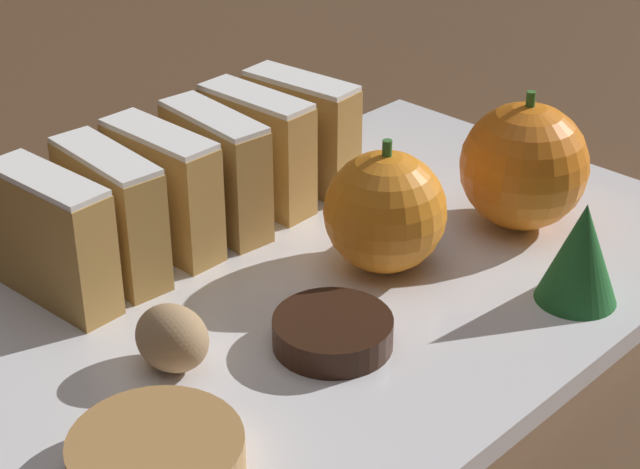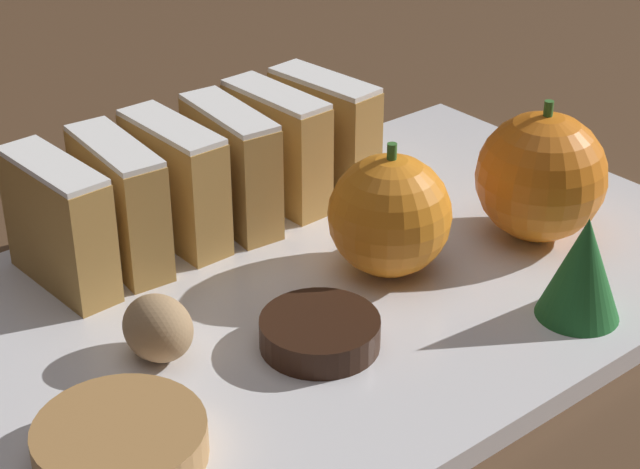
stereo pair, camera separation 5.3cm
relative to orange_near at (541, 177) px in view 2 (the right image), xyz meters
name	(u,v)px [view 2 (the right image)]	position (x,y,z in m)	size (l,w,h in m)	color
ground_plane	(320,306)	(-0.03, -0.13, -0.05)	(6.00, 6.00, 0.00)	#513823
serving_platter	(320,296)	(-0.03, -0.13, -0.04)	(0.27, 0.45, 0.01)	white
stollen_slice_front	(59,224)	(-0.12, -0.22, 0.00)	(0.07, 0.03, 0.07)	#B28442
stollen_slice_second	(119,203)	(-0.12, -0.19, 0.00)	(0.07, 0.03, 0.07)	#B28442
stollen_slice_third	(175,182)	(-0.12, -0.15, 0.00)	(0.07, 0.02, 0.07)	#B28442
stollen_slice_fourth	(231,166)	(-0.12, -0.12, 0.00)	(0.07, 0.03, 0.07)	#B28442
stollen_slice_fifth	(276,147)	(-0.13, -0.08, 0.00)	(0.07, 0.03, 0.07)	#B28442
stollen_slice_sixth	(324,132)	(-0.12, -0.05, 0.00)	(0.07, 0.03, 0.07)	#B28442
orange_near	(541,177)	(0.00, 0.00, 0.00)	(0.07, 0.07, 0.08)	orange
orange_far	(390,215)	(-0.02, -0.09, 0.00)	(0.06, 0.06, 0.07)	orange
walnut	(160,330)	(-0.03, -0.22, -0.02)	(0.04, 0.03, 0.03)	tan
chocolate_cookie	(320,332)	(0.01, -0.16, -0.03)	(0.06, 0.06, 0.01)	black
gingerbread_cookie	(120,442)	(0.02, -0.27, -0.03)	(0.07, 0.07, 0.02)	#B27F47
evergreen_sprig	(583,268)	(0.07, -0.05, -0.01)	(0.04, 0.04, 0.05)	#23662D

